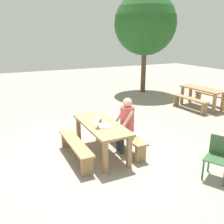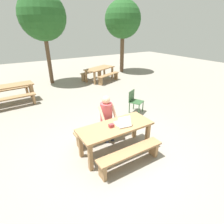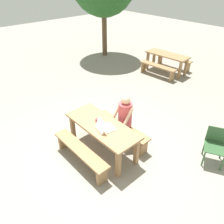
{
  "view_description": "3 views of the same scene",
  "coord_description": "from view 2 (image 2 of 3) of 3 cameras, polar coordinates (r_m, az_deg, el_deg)",
  "views": [
    {
      "loc": [
        4.74,
        -2.05,
        2.63
      ],
      "look_at": [
        0.06,
        0.25,
        1.0
      ],
      "focal_mm": 39.06,
      "sensor_mm": 36.0,
      "label": 1
    },
    {
      "loc": [
        -2.02,
        -3.09,
        2.89
      ],
      "look_at": [
        0.06,
        0.25,
        1.0
      ],
      "focal_mm": 28.44,
      "sensor_mm": 36.0,
      "label": 2
    },
    {
      "loc": [
        3.03,
        -2.44,
        3.64
      ],
      "look_at": [
        0.06,
        0.25,
        1.0
      ],
      "focal_mm": 35.1,
      "sensor_mm": 36.0,
      "label": 3
    }
  ],
  "objects": [
    {
      "name": "ground_plane",
      "position": [
        4.68,
        1.06,
        -12.41
      ],
      "size": [
        30.0,
        30.0,
        0.0
      ],
      "primitive_type": "plane",
      "color": "gray"
    },
    {
      "name": "bench_near",
      "position": [
        4.09,
        5.93,
        -13.42
      ],
      "size": [
        1.63,
        0.3,
        0.42
      ],
      "color": "#9E754C",
      "rests_on": "ground"
    },
    {
      "name": "picnic_table_rear",
      "position": [
        8.41,
        -29.84,
        6.6
      ],
      "size": [
        1.78,
        0.77,
        0.75
      ],
      "rotation": [
        0.0,
        0.0,
        0.06
      ],
      "color": "#9E754C",
      "rests_on": "ground"
    },
    {
      "name": "tree_left",
      "position": [
        12.77,
        3.49,
        27.48
      ],
      "size": [
        2.31,
        2.31,
        4.49
      ],
      "color": "brown",
      "rests_on": "ground"
    },
    {
      "name": "bench_rear_north",
      "position": [
        9.08,
        -29.97,
        5.82
      ],
      "size": [
        1.58,
        0.39,
        0.45
      ],
      "rotation": [
        0.0,
        0.0,
        0.06
      ],
      "color": "#9E754C",
      "rests_on": "ground"
    },
    {
      "name": "laptop",
      "position": [
        4.27,
        3.51,
        -3.44
      ],
      "size": [
        0.38,
        0.42,
        0.25
      ],
      "rotation": [
        0.0,
        0.0,
        2.95
      ],
      "color": "white",
      "rests_on": "picnic_table_front"
    },
    {
      "name": "picnic_table_mid",
      "position": [
        10.68,
        -4.0,
        13.42
      ],
      "size": [
        2.03,
        1.47,
        0.74
      ],
      "rotation": [
        0.0,
        0.0,
        0.39
      ],
      "color": "#9E754C",
      "rests_on": "ground"
    },
    {
      "name": "bench_rear_south",
      "position": [
        7.91,
        -28.78,
        3.53
      ],
      "size": [
        1.58,
        0.39,
        0.45
      ],
      "rotation": [
        0.0,
        0.0,
        0.06
      ],
      "color": "#9E754C",
      "rests_on": "ground"
    },
    {
      "name": "small_pouch",
      "position": [
        4.19,
        -0.22,
        -4.38
      ],
      "size": [
        0.12,
        0.09,
        0.08
      ],
      "color": "#993338",
      "rests_on": "picnic_table_front"
    },
    {
      "name": "bench_mid_north",
      "position": [
        11.16,
        -6.57,
        12.3
      ],
      "size": [
        1.66,
        0.91,
        0.46
      ],
      "rotation": [
        0.0,
        0.0,
        0.39
      ],
      "color": "#9E754C",
      "rests_on": "ground"
    },
    {
      "name": "bench_mid_south",
      "position": [
        10.35,
        -1.13,
        11.4
      ],
      "size": [
        1.66,
        0.91,
        0.46
      ],
      "rotation": [
        0.0,
        0.0,
        0.39
      ],
      "color": "#9E754C",
      "rests_on": "ground"
    },
    {
      "name": "tree_right",
      "position": [
        10.46,
        -21.47,
        26.69
      ],
      "size": [
        2.32,
        2.32,
        4.53
      ],
      "color": "brown",
      "rests_on": "ground"
    },
    {
      "name": "bench_far",
      "position": [
        4.94,
        -2.83,
        -5.74
      ],
      "size": [
        1.63,
        0.3,
        0.42
      ],
      "color": "#9E754C",
      "rests_on": "ground"
    },
    {
      "name": "person_seated",
      "position": [
        4.75,
        -1.67,
        -1.05
      ],
      "size": [
        0.43,
        0.42,
        1.29
      ],
      "color": "#333847",
      "rests_on": "ground"
    },
    {
      "name": "picnic_table_front",
      "position": [
        4.32,
        1.13,
        -5.81
      ],
      "size": [
        1.83,
        0.74,
        0.75
      ],
      "color": "#9E754C",
      "rests_on": "ground"
    },
    {
      "name": "plastic_chair",
      "position": [
        6.59,
        7.29,
        3.63
      ],
      "size": [
        0.59,
        0.59,
        0.81
      ],
      "rotation": [
        0.0,
        0.0,
        0.48
      ],
      "color": "#335933",
      "rests_on": "ground"
    }
  ]
}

